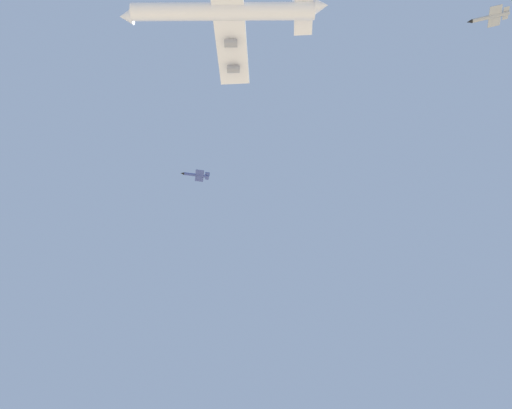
% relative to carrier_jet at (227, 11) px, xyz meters
% --- Properties ---
extents(carrier_jet, '(65.90, 55.58, 19.05)m').
position_rel_carrier_jet_xyz_m(carrier_jet, '(0.00, 0.00, 0.00)').
color(carrier_jet, white).
extents(chase_jet_lead, '(12.03, 13.53, 4.00)m').
position_rel_carrier_jet_xyz_m(chase_jet_lead, '(72.55, -52.87, 7.52)').
color(chase_jet_lead, '#38478C').
extents(chase_jet_left_wing, '(14.80, 9.76, 4.00)m').
position_rel_carrier_jet_xyz_m(chase_jet_left_wing, '(-73.64, -66.53, 0.83)').
color(chase_jet_left_wing, '#999EA3').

